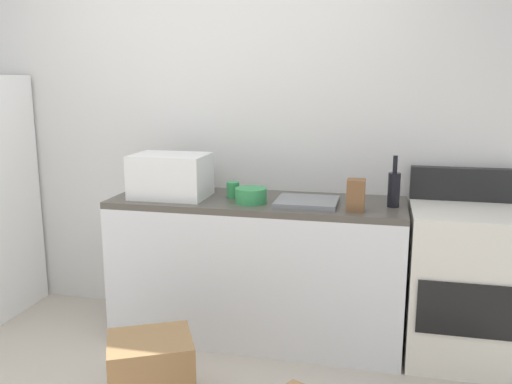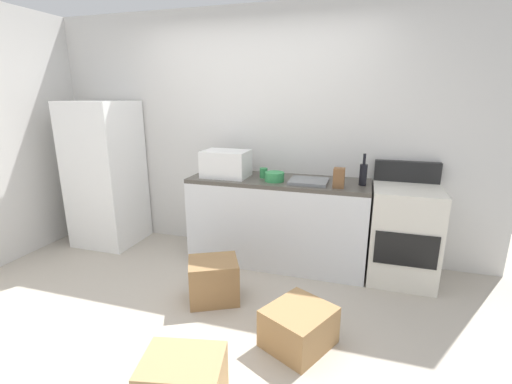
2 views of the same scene
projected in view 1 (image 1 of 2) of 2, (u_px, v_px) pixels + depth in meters
wall_back at (225, 129)px, 3.67m from camera, size 5.00×0.10×2.60m
kitchen_counter at (257, 269)px, 3.45m from camera, size 1.80×0.60×0.90m
stove_oven at (460, 282)px, 3.18m from camera, size 0.60×0.61×1.10m
microwave at (171, 176)px, 3.40m from camera, size 0.46×0.34×0.27m
sink_basin at (307, 202)px, 3.21m from camera, size 0.36×0.32×0.03m
wine_bottle at (394, 188)px, 3.13m from camera, size 0.07×0.07×0.30m
coffee_mug at (233, 190)px, 3.39m from camera, size 0.08×0.08×0.10m
knife_block at (356, 195)px, 3.04m from camera, size 0.10×0.10×0.18m
mixing_bowl at (251, 195)px, 3.25m from camera, size 0.19×0.19×0.09m
cardboard_box_small at (151, 372)px, 2.73m from camera, size 0.52×0.49×0.36m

